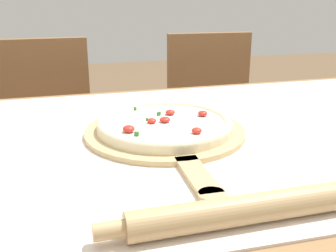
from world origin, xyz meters
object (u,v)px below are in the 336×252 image
Objects in this scene: pizza_peel at (167,134)px; chair_right at (212,119)px; rolling_pin at (253,209)px; chair_left at (46,133)px; pizza at (165,124)px.

pizza_peel is 0.94m from chair_right.
pizza_peel is at bearing -112.77° from chair_right.
rolling_pin reaches higher than pizza_peel.
chair_left reaches higher than rolling_pin.
rolling_pin is 0.54× the size of chair_right.
rolling_pin is at bearing -71.71° from chair_left.
pizza is 0.93m from chair_right.
chair_left is at bearing 106.10° from rolling_pin.
pizza is 0.36× the size of chair_left.
chair_right is (0.42, 0.78, -0.28)m from pizza.
chair_right reaches higher than pizza_peel.
pizza_peel is at bearing -89.95° from pizza.
pizza_peel is at bearing 95.09° from rolling_pin.
chair_right is (0.38, 1.19, -0.27)m from rolling_pin.
pizza_peel is 0.61× the size of chair_left.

